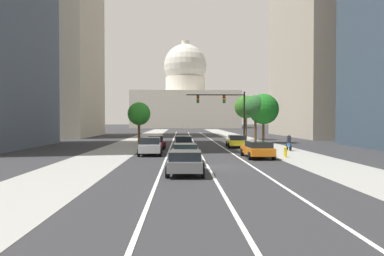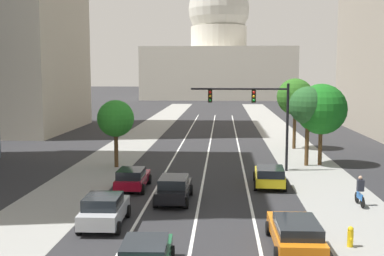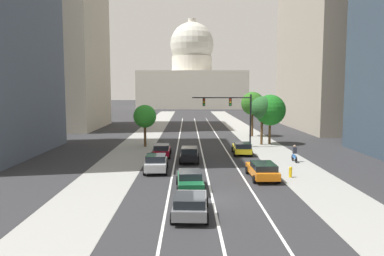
{
  "view_description": "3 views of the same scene",
  "coord_description": "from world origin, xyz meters",
  "px_view_note": "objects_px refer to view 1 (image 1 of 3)",
  "views": [
    {
      "loc": [
        -1.75,
        -24.13,
        3.07
      ],
      "look_at": [
        -0.48,
        18.77,
        2.15
      ],
      "focal_mm": 34.43,
      "sensor_mm": 36.0,
      "label": 1
    },
    {
      "loc": [
        1.32,
        -14.56,
        7.5
      ],
      "look_at": [
        -1.23,
        25.43,
        2.86
      ],
      "focal_mm": 45.1,
      "sensor_mm": 36.0,
      "label": 2
    },
    {
      "loc": [
        -1.62,
        -23.98,
        7.22
      ],
      "look_at": [
        -1.09,
        24.12,
        2.25
      ],
      "focal_mm": 34.56,
      "sensor_mm": 36.0,
      "label": 3
    }
  ],
  "objects_px": {
    "car_orange": "(257,149)",
    "cyclist": "(289,142)",
    "car_silver": "(150,146)",
    "capitol_building": "(185,99)",
    "car_gray": "(186,162)",
    "car_yellow": "(236,141)",
    "street_tree_mid_right": "(246,107)",
    "car_green": "(185,153)",
    "street_tree_far_right": "(263,109)",
    "traffic_signal_mast": "(226,106)",
    "car_crimson": "(156,142)",
    "street_tree_mid_left": "(139,114)",
    "fire_hydrant": "(285,152)",
    "street_tree_near_right": "(256,107)",
    "car_black": "(184,143)"
  },
  "relations": [
    {
      "from": "capitol_building",
      "to": "street_tree_far_right",
      "type": "height_order",
      "value": "capitol_building"
    },
    {
      "from": "fire_hydrant",
      "to": "street_tree_mid_right",
      "type": "xyz_separation_m",
      "value": [
        1.52,
        27.12,
        4.64
      ]
    },
    {
      "from": "car_silver",
      "to": "fire_hydrant",
      "type": "bearing_deg",
      "value": -102.38
    },
    {
      "from": "car_silver",
      "to": "street_tree_mid_right",
      "type": "distance_m",
      "value": 28.38
    },
    {
      "from": "car_silver",
      "to": "capitol_building",
      "type": "bearing_deg",
      "value": -3.64
    },
    {
      "from": "street_tree_near_right",
      "to": "street_tree_far_right",
      "type": "distance_m",
      "value": 1.24
    },
    {
      "from": "car_silver",
      "to": "street_tree_mid_left",
      "type": "relative_size",
      "value": 0.77
    },
    {
      "from": "fire_hydrant",
      "to": "street_tree_near_right",
      "type": "height_order",
      "value": "street_tree_near_right"
    },
    {
      "from": "car_orange",
      "to": "traffic_signal_mast",
      "type": "distance_m",
      "value": 17.07
    },
    {
      "from": "car_black",
      "to": "car_silver",
      "type": "height_order",
      "value": "car_silver"
    },
    {
      "from": "car_black",
      "to": "street_tree_mid_left",
      "type": "distance_m",
      "value": 11.84
    },
    {
      "from": "cyclist",
      "to": "car_crimson",
      "type": "bearing_deg",
      "value": 75.86
    },
    {
      "from": "car_orange",
      "to": "traffic_signal_mast",
      "type": "xyz_separation_m",
      "value": [
        -0.52,
        16.57,
        4.08
      ]
    },
    {
      "from": "street_tree_near_right",
      "to": "car_silver",
      "type": "bearing_deg",
      "value": -127.74
    },
    {
      "from": "car_black",
      "to": "car_silver",
      "type": "xyz_separation_m",
      "value": [
        -2.96,
        -4.69,
        0.03
      ]
    },
    {
      "from": "street_tree_far_right",
      "to": "car_crimson",
      "type": "bearing_deg",
      "value": -146.16
    },
    {
      "from": "car_yellow",
      "to": "capitol_building",
      "type": "bearing_deg",
      "value": 5.01
    },
    {
      "from": "car_silver",
      "to": "street_tree_far_right",
      "type": "bearing_deg",
      "value": -41.02
    },
    {
      "from": "car_orange",
      "to": "fire_hydrant",
      "type": "bearing_deg",
      "value": -80.16
    },
    {
      "from": "car_orange",
      "to": "cyclist",
      "type": "height_order",
      "value": "cyclist"
    },
    {
      "from": "capitol_building",
      "to": "traffic_signal_mast",
      "type": "height_order",
      "value": "capitol_building"
    },
    {
      "from": "fire_hydrant",
      "to": "car_crimson",
      "type": "bearing_deg",
      "value": 139.68
    },
    {
      "from": "car_gray",
      "to": "car_yellow",
      "type": "bearing_deg",
      "value": -13.85
    },
    {
      "from": "car_black",
      "to": "car_gray",
      "type": "distance_m",
      "value": 16.22
    },
    {
      "from": "car_crimson",
      "to": "car_gray",
      "type": "relative_size",
      "value": 0.94
    },
    {
      "from": "car_orange",
      "to": "car_silver",
      "type": "height_order",
      "value": "car_silver"
    },
    {
      "from": "car_orange",
      "to": "street_tree_far_right",
      "type": "bearing_deg",
      "value": -14.89
    },
    {
      "from": "fire_hydrant",
      "to": "car_silver",
      "type": "bearing_deg",
      "value": 169.14
    },
    {
      "from": "street_tree_near_right",
      "to": "car_black",
      "type": "bearing_deg",
      "value": -129.78
    },
    {
      "from": "car_yellow",
      "to": "cyclist",
      "type": "relative_size",
      "value": 2.54
    },
    {
      "from": "capitol_building",
      "to": "street_tree_far_right",
      "type": "distance_m",
      "value": 103.89
    },
    {
      "from": "car_yellow",
      "to": "fire_hydrant",
      "type": "distance_m",
      "value": 11.13
    },
    {
      "from": "car_black",
      "to": "street_tree_near_right",
      "type": "bearing_deg",
      "value": -38.79
    },
    {
      "from": "street_tree_mid_left",
      "to": "street_tree_far_right",
      "type": "xyz_separation_m",
      "value": [
        16.34,
        1.95,
        0.68
      ]
    },
    {
      "from": "car_green",
      "to": "fire_hydrant",
      "type": "xyz_separation_m",
      "value": [
        8.34,
        3.65,
        -0.26
      ]
    },
    {
      "from": "traffic_signal_mast",
      "to": "street_tree_near_right",
      "type": "distance_m",
      "value": 4.76
    },
    {
      "from": "car_silver",
      "to": "car_green",
      "type": "height_order",
      "value": "car_silver"
    },
    {
      "from": "car_crimson",
      "to": "car_green",
      "type": "relative_size",
      "value": 0.92
    },
    {
      "from": "car_black",
      "to": "car_gray",
      "type": "xyz_separation_m",
      "value": [
        -0.01,
        -16.22,
        -0.04
      ]
    },
    {
      "from": "fire_hydrant",
      "to": "traffic_signal_mast",
      "type": "bearing_deg",
      "value": 100.37
    },
    {
      "from": "car_gray",
      "to": "fire_hydrant",
      "type": "xyz_separation_m",
      "value": [
        8.35,
        9.36,
        -0.27
      ]
    },
    {
      "from": "car_orange",
      "to": "car_yellow",
      "type": "height_order",
      "value": "car_yellow"
    },
    {
      "from": "car_gray",
      "to": "cyclist",
      "type": "distance_m",
      "value": 19.15
    },
    {
      "from": "street_tree_mid_left",
      "to": "cyclist",
      "type": "bearing_deg",
      "value": -32.26
    },
    {
      "from": "car_orange",
      "to": "street_tree_mid_right",
      "type": "distance_m",
      "value": 28.2
    },
    {
      "from": "street_tree_near_right",
      "to": "street_tree_mid_right",
      "type": "distance_m",
      "value": 8.75
    },
    {
      "from": "car_green",
      "to": "cyclist",
      "type": "xyz_separation_m",
      "value": [
        10.57,
        10.26,
        0.12
      ]
    },
    {
      "from": "street_tree_mid_right",
      "to": "car_green",
      "type": "bearing_deg",
      "value": -107.77
    },
    {
      "from": "car_orange",
      "to": "car_green",
      "type": "distance_m",
      "value": 6.73
    },
    {
      "from": "street_tree_far_right",
      "to": "street_tree_near_right",
      "type": "bearing_deg",
      "value": -160.83
    }
  ]
}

